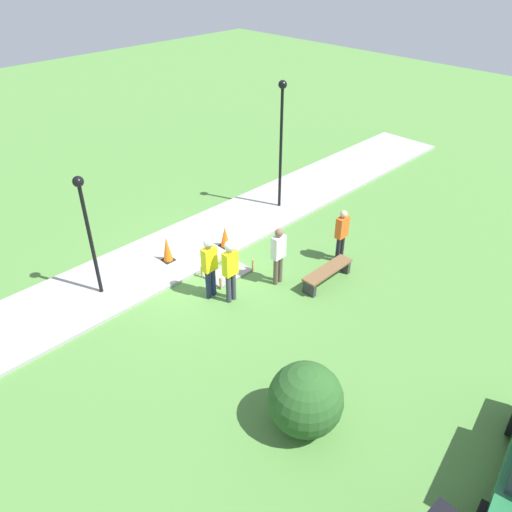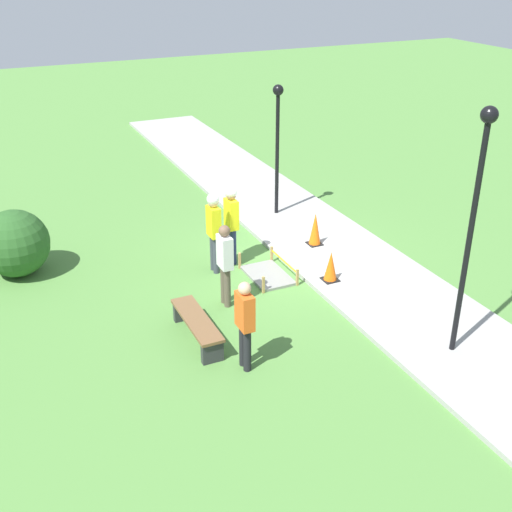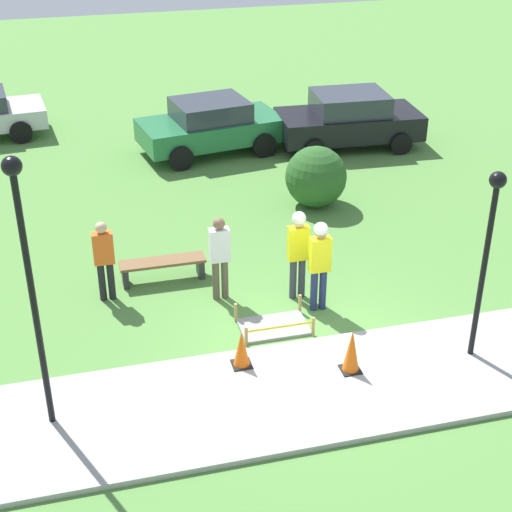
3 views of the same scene
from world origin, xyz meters
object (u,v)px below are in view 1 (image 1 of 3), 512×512
Objects in this scene: lamppost_near at (86,219)px; lamppost_far at (281,129)px; traffic_cone_far_patch at (167,249)px; worker_assistant at (230,266)px; bystander_in_orange_shirt at (342,233)px; traffic_cone_near_patch at (225,237)px; bystander_in_gray_shirt at (278,253)px; worker_supervisor at (209,262)px; park_bench at (327,273)px.

lamppost_far is (-7.24, 0.02, 0.55)m from lamppost_near.
lamppost_far is (-5.00, -0.05, 2.45)m from traffic_cone_far_patch.
worker_assistant reaches higher than bystander_in_orange_shirt.
traffic_cone_near_patch is 4.53m from lamppost_near.
worker_supervisor is at bearing -26.59° from bystander_in_gray_shirt.
worker_supervisor is 0.43× the size of lamppost_far.
worker_assistant is at bearing 29.23° from lamppost_far.
lamppost_far is at bearing -150.77° from worker_assistant.
bystander_in_gray_shirt reaches higher than traffic_cone_far_patch.
worker_supervisor reaches higher than traffic_cone_far_patch.
lamppost_far is at bearing -108.28° from bystander_in_orange_shirt.
traffic_cone_far_patch is at bearing -61.77° from bystander_in_gray_shirt.
park_bench is at bearing 21.41° from bystander_in_orange_shirt.
park_bench is at bearing 145.78° from worker_supervisor.
lamppost_near is (2.11, -2.21, 1.27)m from worker_supervisor.
worker_assistant is 1.06× the size of bystander_in_gray_shirt.
worker_assistant reaches higher than park_bench.
lamppost_far is (-3.38, -3.07, 1.94)m from bystander_in_gray_shirt.
traffic_cone_far_patch is (1.77, -0.61, 0.07)m from traffic_cone_near_patch.
bystander_in_orange_shirt is (-1.19, -0.46, 0.64)m from park_bench.
worker_supervisor is 0.54× the size of lamppost_near.
worker_supervisor is 5.87m from lamppost_far.
worker_assistant is at bearing -28.24° from park_bench.
park_bench is at bearing 135.20° from bystander_in_gray_shirt.
bystander_in_gray_shirt is at bearing -13.66° from bystander_in_orange_shirt.
worker_assistant is at bearing 92.82° from traffic_cone_far_patch.
park_bench is at bearing 104.04° from traffic_cone_near_patch.
lamppost_near is at bearing -1.66° from traffic_cone_far_patch.
lamppost_near is 7.27m from lamppost_far.
bystander_in_orange_shirt is 7.20m from lamppost_near.
traffic_cone_far_patch is 4.81m from park_bench.
worker_supervisor is 1.06× the size of bystander_in_gray_shirt.
lamppost_far is (-5.13, -2.19, 1.81)m from worker_supervisor.
traffic_cone_far_patch is 2.94m from lamppost_near.
traffic_cone_near_patch is 2.48m from bystander_in_gray_shirt.
lamppost_near is (4.87, -4.09, 2.08)m from park_bench.
bystander_in_orange_shirt is (-2.04, 2.94, 0.53)m from traffic_cone_near_patch.
park_bench is 6.69m from lamppost_near.
lamppost_near is (2.24, -0.07, 1.91)m from traffic_cone_far_patch.
bystander_in_gray_shirt is (-1.62, 3.02, 0.51)m from traffic_cone_far_patch.
worker_supervisor is at bearing -34.22° from park_bench.
lamppost_near reaches higher than traffic_cone_near_patch.
lamppost_far reaches higher than park_bench.
park_bench is 1.00× the size of bystander_in_gray_shirt.
worker_assistant is at bearing 116.03° from worker_supervisor.
bystander_in_orange_shirt is at bearing -158.59° from park_bench.
traffic_cone_near_patch is 0.15× the size of lamppost_far.
park_bench is 1.57m from bystander_in_gray_shirt.
bystander_in_gray_shirt is (-1.49, 0.34, -0.13)m from worker_assistant.
bystander_in_orange_shirt is at bearing 160.33° from worker_supervisor.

